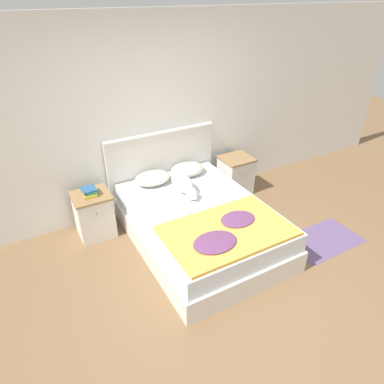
{
  "coord_description": "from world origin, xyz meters",
  "views": [
    {
      "loc": [
        -1.59,
        -1.89,
        2.73
      ],
      "look_at": [
        0.14,
        1.21,
        0.61
      ],
      "focal_mm": 32.0,
      "sensor_mm": 36.0,
      "label": 1
    }
  ],
  "objects_px": {
    "pillow_right": "(187,169)",
    "nightstand_left": "(94,214)",
    "bed": "(200,225)",
    "nightstand_right": "(235,175)",
    "pillow_left": "(153,178)",
    "dog": "(184,184)",
    "book_stack": "(90,192)"
  },
  "relations": [
    {
      "from": "bed",
      "to": "dog",
      "type": "height_order",
      "value": "dog"
    },
    {
      "from": "nightstand_left",
      "to": "pillow_left",
      "type": "height_order",
      "value": "pillow_left"
    },
    {
      "from": "bed",
      "to": "pillow_right",
      "type": "height_order",
      "value": "pillow_right"
    },
    {
      "from": "pillow_right",
      "to": "dog",
      "type": "distance_m",
      "value": 0.46
    },
    {
      "from": "bed",
      "to": "dog",
      "type": "relative_size",
      "value": 3.24
    },
    {
      "from": "nightstand_left",
      "to": "pillow_right",
      "type": "relative_size",
      "value": 1.21
    },
    {
      "from": "nightstand_left",
      "to": "pillow_left",
      "type": "bearing_deg",
      "value": 1.04
    },
    {
      "from": "bed",
      "to": "nightstand_right",
      "type": "bearing_deg",
      "value": 36.17
    },
    {
      "from": "nightstand_left",
      "to": "book_stack",
      "type": "bearing_deg",
      "value": 124.92
    },
    {
      "from": "bed",
      "to": "pillow_left",
      "type": "xyz_separation_m",
      "value": [
        -0.26,
        0.81,
        0.33
      ]
    },
    {
      "from": "dog",
      "to": "bed",
      "type": "bearing_deg",
      "value": -89.86
    },
    {
      "from": "dog",
      "to": "book_stack",
      "type": "xyz_separation_m",
      "value": [
        -1.08,
        0.37,
        0.01
      ]
    },
    {
      "from": "bed",
      "to": "pillow_left",
      "type": "relative_size",
      "value": 4.3
    },
    {
      "from": "dog",
      "to": "book_stack",
      "type": "bearing_deg",
      "value": 161.04
    },
    {
      "from": "nightstand_right",
      "to": "pillow_right",
      "type": "relative_size",
      "value": 1.21
    },
    {
      "from": "nightstand_left",
      "to": "dog",
      "type": "bearing_deg",
      "value": -18.74
    },
    {
      "from": "nightstand_right",
      "to": "dog",
      "type": "distance_m",
      "value": 1.19
    },
    {
      "from": "bed",
      "to": "book_stack",
      "type": "relative_size",
      "value": 9.9
    },
    {
      "from": "pillow_left",
      "to": "bed",
      "type": "bearing_deg",
      "value": -72.16
    },
    {
      "from": "pillow_right",
      "to": "nightstand_left",
      "type": "bearing_deg",
      "value": -179.36
    },
    {
      "from": "bed",
      "to": "dog",
      "type": "distance_m",
      "value": 0.56
    },
    {
      "from": "nightstand_left",
      "to": "nightstand_right",
      "type": "distance_m",
      "value": 2.16
    },
    {
      "from": "pillow_left",
      "to": "pillow_right",
      "type": "relative_size",
      "value": 1.0
    },
    {
      "from": "nightstand_left",
      "to": "dog",
      "type": "relative_size",
      "value": 0.91
    },
    {
      "from": "pillow_left",
      "to": "pillow_right",
      "type": "xyz_separation_m",
      "value": [
        0.52,
        0.0,
        0.0
      ]
    },
    {
      "from": "bed",
      "to": "nightstand_right",
      "type": "xyz_separation_m",
      "value": [
        1.08,
        0.79,
        0.04
      ]
    },
    {
      "from": "nightstand_right",
      "to": "bed",
      "type": "bearing_deg",
      "value": -143.83
    },
    {
      "from": "pillow_right",
      "to": "dog",
      "type": "xyz_separation_m",
      "value": [
        -0.26,
        -0.38,
        0.03
      ]
    },
    {
      "from": "pillow_right",
      "to": "book_stack",
      "type": "height_order",
      "value": "book_stack"
    },
    {
      "from": "book_stack",
      "to": "nightstand_right",
      "type": "bearing_deg",
      "value": -0.16
    },
    {
      "from": "nightstand_left",
      "to": "book_stack",
      "type": "xyz_separation_m",
      "value": [
        -0.0,
        0.01,
        0.33
      ]
    },
    {
      "from": "nightstand_left",
      "to": "dog",
      "type": "distance_m",
      "value": 1.18
    }
  ]
}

